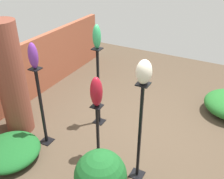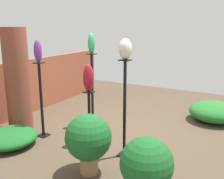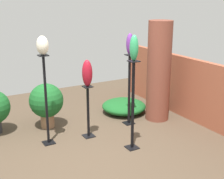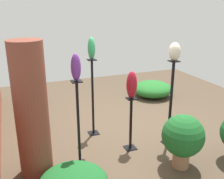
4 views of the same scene
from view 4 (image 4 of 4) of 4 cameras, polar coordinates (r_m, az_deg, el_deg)
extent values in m
plane|color=#4C3D2D|center=(5.57, 2.79, -8.44)|extent=(8.00, 8.00, 0.00)
cylinder|color=brown|center=(3.98, -17.12, -4.48)|extent=(0.49, 0.49, 2.05)
cube|color=black|center=(4.49, -6.95, -15.73)|extent=(0.20, 0.20, 0.01)
cube|color=black|center=(4.13, -7.33, -7.62)|extent=(0.04, 0.04, 1.42)
cube|color=black|center=(3.88, -7.74, 1.78)|extent=(0.16, 0.16, 0.02)
cube|color=black|center=(4.89, 3.97, -12.53)|extent=(0.20, 0.20, 0.01)
cube|color=black|center=(4.66, 4.10, -7.49)|extent=(0.04, 0.04, 0.97)
cube|color=black|center=(4.47, 4.24, -1.98)|extent=(0.16, 0.16, 0.01)
cube|color=black|center=(5.14, 12.04, -11.26)|extent=(0.20, 0.20, 0.01)
cube|color=black|center=(4.80, 12.65, -3.11)|extent=(0.04, 0.04, 1.58)
cube|color=black|center=(4.58, 13.33, 6.03)|extent=(0.16, 0.16, 0.02)
cube|color=black|center=(5.38, -4.04, -9.42)|extent=(0.20, 0.20, 0.01)
cube|color=black|center=(5.07, -4.23, -1.88)|extent=(0.04, 0.04, 1.52)
cube|color=black|center=(4.86, -4.44, 6.48)|extent=(0.16, 0.16, 0.02)
ellipsoid|color=#6B2D8C|center=(3.83, -7.88, 4.81)|extent=(0.14, 0.15, 0.41)
ellipsoid|color=maroon|center=(4.39, 4.31, 1.02)|extent=(0.19, 0.18, 0.47)
ellipsoid|color=beige|center=(4.55, 13.49, 8.04)|extent=(0.22, 0.19, 0.31)
ellipsoid|color=#2D9356|center=(4.83, -4.50, 8.93)|extent=(0.15, 0.14, 0.41)
cylinder|color=#936B4C|center=(4.48, 14.75, -14.40)|extent=(0.26, 0.26, 0.27)
sphere|color=#195923|center=(4.27, 15.21, -9.66)|extent=(0.66, 0.66, 0.66)
ellipsoid|color=#236B28|center=(7.42, 8.80, 0.12)|extent=(1.06, 1.08, 0.43)
camera|label=1|loc=(3.75, 56.40, 19.77)|focal=42.00mm
camera|label=2|loc=(4.32, 65.88, 1.92)|focal=42.00mm
camera|label=3|loc=(9.50, 4.11, 18.30)|focal=50.00mm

